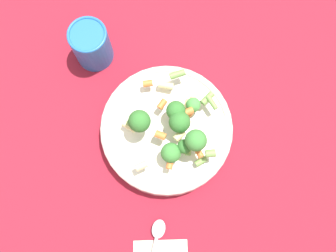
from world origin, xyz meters
name	(u,v)px	position (x,y,z in m)	size (l,w,h in m)	color
ground_plane	(168,132)	(0.00, 0.00, 0.00)	(3.00, 3.00, 0.00)	maroon
bowl	(168,130)	(0.00, 0.00, 0.02)	(0.26, 0.26, 0.05)	silver
pasta_salad	(176,127)	(-0.01, -0.01, 0.08)	(0.20, 0.19, 0.08)	#8CB766
cup	(93,45)	(0.17, 0.15, 0.05)	(0.08, 0.08, 0.10)	#2366B2
spoon	(155,251)	(-0.23, 0.03, 0.01)	(0.18, 0.06, 0.01)	silver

